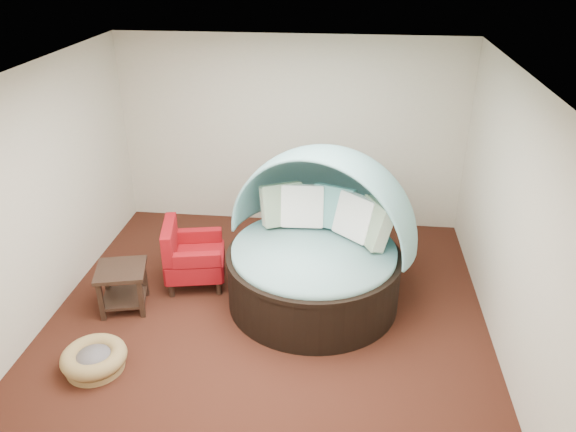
# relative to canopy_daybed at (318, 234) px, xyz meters

# --- Properties ---
(floor) EXTENTS (5.00, 5.00, 0.00)m
(floor) POSITION_rel_canopy_daybed_xyz_m (-0.54, -0.47, -0.87)
(floor) COLOR #411B12
(floor) RESTS_ON ground
(wall_back) EXTENTS (5.00, 0.00, 5.00)m
(wall_back) POSITION_rel_canopy_daybed_xyz_m (-0.54, 2.03, 0.53)
(wall_back) COLOR beige
(wall_back) RESTS_ON floor
(wall_front) EXTENTS (5.00, 0.00, 5.00)m
(wall_front) POSITION_rel_canopy_daybed_xyz_m (-0.54, -2.97, 0.53)
(wall_front) COLOR beige
(wall_front) RESTS_ON floor
(wall_left) EXTENTS (0.00, 5.00, 5.00)m
(wall_left) POSITION_rel_canopy_daybed_xyz_m (-3.04, -0.47, 0.53)
(wall_left) COLOR beige
(wall_left) RESTS_ON floor
(wall_right) EXTENTS (0.00, 5.00, 5.00)m
(wall_right) POSITION_rel_canopy_daybed_xyz_m (1.96, -0.47, 0.53)
(wall_right) COLOR beige
(wall_right) RESTS_ON floor
(ceiling) EXTENTS (5.00, 5.00, 0.00)m
(ceiling) POSITION_rel_canopy_daybed_xyz_m (-0.54, -0.47, 1.93)
(ceiling) COLOR white
(ceiling) RESTS_ON wall_back
(canopy_daybed) EXTENTS (2.64, 2.60, 1.87)m
(canopy_daybed) POSITION_rel_canopy_daybed_xyz_m (0.00, 0.00, 0.00)
(canopy_daybed) COLOR black
(canopy_daybed) RESTS_ON floor
(pet_basket) EXTENTS (0.74, 0.74, 0.23)m
(pet_basket) POSITION_rel_canopy_daybed_xyz_m (-2.16, -1.55, -0.75)
(pet_basket) COLOR olive
(pet_basket) RESTS_ON floor
(red_armchair) EXTENTS (0.85, 0.85, 0.85)m
(red_armchair) POSITION_rel_canopy_daybed_xyz_m (-1.60, 0.12, -0.48)
(red_armchair) COLOR black
(red_armchair) RESTS_ON floor
(side_table) EXTENTS (0.68, 0.68, 0.53)m
(side_table) POSITION_rel_canopy_daybed_xyz_m (-2.25, -0.48, -0.52)
(side_table) COLOR black
(side_table) RESTS_ON floor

